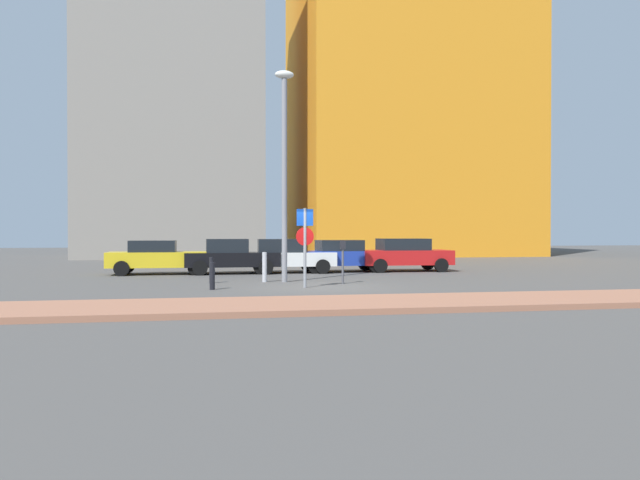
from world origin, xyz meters
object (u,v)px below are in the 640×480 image
object	(u,v)px
parked_car_yellow	(159,257)
parking_sign_post	(305,238)
parked_car_red	(404,254)
parked_car_white	(288,255)
traffic_bollard_mid	(211,270)
street_lamp	(284,159)
parking_meter	(343,256)
traffic_bollard_far	(212,276)
parked_car_black	(231,256)
parked_car_blue	(341,255)
traffic_bollard_near	(265,267)

from	to	relation	value
parked_car_yellow	parking_sign_post	xyz separation A→B (m)	(5.26, -7.50, 0.88)
parking_sign_post	parked_car_red	bearing A→B (deg)	51.76
parked_car_white	traffic_bollard_mid	xyz separation A→B (m)	(-3.43, -5.17, -0.33)
parked_car_yellow	street_lamp	distance (m)	7.98
parking_meter	traffic_bollard_far	bearing A→B (deg)	-162.94
parked_car_black	parked_car_red	world-z (taller)	parked_car_red
parked_car_blue	parking_sign_post	bearing A→B (deg)	-110.76
parked_car_yellow	traffic_bollard_far	distance (m)	8.00
parking_meter	traffic_bollard_far	world-z (taller)	parking_meter
street_lamp	parked_car_white	bearing A→B (deg)	81.32
traffic_bollard_near	street_lamp	bearing A→B (deg)	-6.44
parked_car_black	parked_car_blue	size ratio (longest dim) A/B	0.98
parked_car_red	street_lamp	distance (m)	8.97
traffic_bollard_near	parked_car_white	bearing A→B (deg)	73.34
street_lamp	traffic_bollard_far	size ratio (longest dim) A/B	8.91
parked_car_black	traffic_bollard_near	distance (m)	4.96
parked_car_blue	parked_car_black	bearing A→B (deg)	-176.34
parking_meter	traffic_bollard_near	bearing A→B (deg)	154.40
parking_sign_post	parked_car_blue	bearing A→B (deg)	69.24
parked_car_blue	traffic_bollard_mid	xyz separation A→B (m)	(-5.93, -5.30, -0.30)
parked_car_white	parking_sign_post	size ratio (longest dim) A/B	1.57
parked_car_black	parked_car_blue	distance (m)	5.07
parked_car_yellow	parked_car_red	distance (m)	11.23
street_lamp	traffic_bollard_far	world-z (taller)	street_lamp
parked_car_yellow	parked_car_blue	world-z (taller)	parked_car_blue
parked_car_yellow	traffic_bollard_near	world-z (taller)	parked_car_yellow
parked_car_black	traffic_bollard_near	size ratio (longest dim) A/B	3.78
parked_car_blue	parked_car_red	distance (m)	3.06
parked_car_white	traffic_bollard_far	bearing A→B (deg)	-113.89
parked_car_yellow	parked_car_blue	size ratio (longest dim) A/B	1.05
parked_car_white	parking_meter	bearing A→B (deg)	-79.70
traffic_bollard_mid	parked_car_yellow	bearing A→B (deg)	113.56
parking_sign_post	traffic_bollard_mid	distance (m)	4.02
parked_car_yellow	traffic_bollard_mid	world-z (taller)	parked_car_yellow
parked_car_yellow	street_lamp	size ratio (longest dim) A/B	0.57
parked_car_yellow	parking_meter	distance (m)	9.26
parked_car_yellow	parking_meter	world-z (taller)	parking_meter
parked_car_red	parking_sign_post	world-z (taller)	parking_sign_post
parking_meter	traffic_bollard_far	xyz separation A→B (m)	(-4.56, -1.40, -0.54)
parking_sign_post	traffic_bollard_near	world-z (taller)	parking_sign_post
parked_car_red	parked_car_blue	bearing A→B (deg)	178.16
traffic_bollard_near	traffic_bollard_mid	world-z (taller)	traffic_bollard_near
parking_sign_post	traffic_bollard_mid	world-z (taller)	parking_sign_post
parked_car_black	parking_sign_post	bearing A→B (deg)	-73.69
parked_car_white	traffic_bollard_mid	size ratio (longest dim) A/B	4.41
parked_car_yellow	parked_car_black	size ratio (longest dim) A/B	1.07
parking_sign_post	street_lamp	xyz separation A→B (m)	(-0.37, 2.43, 2.88)
parking_meter	parked_car_black	bearing A→B (deg)	121.22
parked_car_red	traffic_bollard_far	bearing A→B (deg)	-139.23
parked_car_blue	parked_car_red	world-z (taller)	parked_car_red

